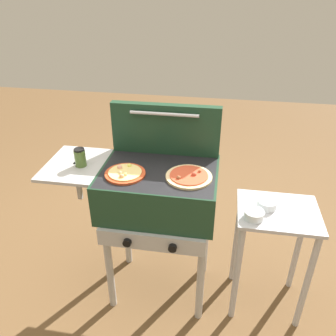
{
  "coord_description": "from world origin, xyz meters",
  "views": [
    {
      "loc": [
        0.32,
        -1.58,
        1.84
      ],
      "look_at": [
        0.05,
        0.0,
        0.92
      ],
      "focal_mm": 36.82,
      "sensor_mm": 36.0,
      "label": 1
    }
  ],
  "objects_px": {
    "pizza_pepperoni": "(189,176)",
    "topping_bowl_near": "(254,215)",
    "grill": "(157,193)",
    "prep_table": "(273,239)",
    "pizza_cheese": "(125,173)",
    "topping_bowl_far": "(267,204)",
    "sauce_jar": "(80,157)"
  },
  "relations": [
    {
      "from": "pizza_pepperoni",
      "to": "topping_bowl_near",
      "type": "relative_size",
      "value": 2.33
    },
    {
      "from": "grill",
      "to": "prep_table",
      "type": "distance_m",
      "value": 0.72
    },
    {
      "from": "grill",
      "to": "pizza_cheese",
      "type": "distance_m",
      "value": 0.23
    },
    {
      "from": "grill",
      "to": "topping_bowl_far",
      "type": "xyz_separation_m",
      "value": [
        0.61,
        0.02,
        -0.02
      ]
    },
    {
      "from": "pizza_pepperoni",
      "to": "prep_table",
      "type": "xyz_separation_m",
      "value": [
        0.49,
        0.05,
        -0.4
      ]
    },
    {
      "from": "grill",
      "to": "prep_table",
      "type": "xyz_separation_m",
      "value": [
        0.67,
        0.0,
        -0.24
      ]
    },
    {
      "from": "prep_table",
      "to": "topping_bowl_far",
      "type": "xyz_separation_m",
      "value": [
        -0.06,
        0.02,
        0.22
      ]
    },
    {
      "from": "pizza_cheese",
      "to": "prep_table",
      "type": "height_order",
      "value": "pizza_cheese"
    },
    {
      "from": "pizza_pepperoni",
      "to": "sauce_jar",
      "type": "distance_m",
      "value": 0.61
    },
    {
      "from": "sauce_jar",
      "to": "pizza_pepperoni",
      "type": "bearing_deg",
      "value": -2.82
    },
    {
      "from": "grill",
      "to": "pizza_pepperoni",
      "type": "height_order",
      "value": "pizza_pepperoni"
    },
    {
      "from": "prep_table",
      "to": "topping_bowl_near",
      "type": "xyz_separation_m",
      "value": [
        -0.14,
        -0.09,
        0.22
      ]
    },
    {
      "from": "grill",
      "to": "pizza_cheese",
      "type": "bearing_deg",
      "value": -155.89
    },
    {
      "from": "grill",
      "to": "topping_bowl_far",
      "type": "relative_size",
      "value": 9.07
    },
    {
      "from": "grill",
      "to": "pizza_cheese",
      "type": "xyz_separation_m",
      "value": [
        -0.16,
        -0.07,
        0.15
      ]
    },
    {
      "from": "grill",
      "to": "topping_bowl_near",
      "type": "distance_m",
      "value": 0.54
    },
    {
      "from": "sauce_jar",
      "to": "prep_table",
      "type": "relative_size",
      "value": 0.15
    },
    {
      "from": "prep_table",
      "to": "topping_bowl_near",
      "type": "bearing_deg",
      "value": -146.7
    },
    {
      "from": "grill",
      "to": "pizza_pepperoni",
      "type": "relative_size",
      "value": 3.92
    },
    {
      "from": "pizza_cheese",
      "to": "pizza_pepperoni",
      "type": "bearing_deg",
      "value": 4.31
    },
    {
      "from": "prep_table",
      "to": "grill",
      "type": "bearing_deg",
      "value": -179.63
    },
    {
      "from": "grill",
      "to": "topping_bowl_far",
      "type": "height_order",
      "value": "grill"
    },
    {
      "from": "sauce_jar",
      "to": "grill",
      "type": "bearing_deg",
      "value": 1.9
    },
    {
      "from": "pizza_pepperoni",
      "to": "topping_bowl_near",
      "type": "distance_m",
      "value": 0.4
    },
    {
      "from": "pizza_pepperoni",
      "to": "sauce_jar",
      "type": "bearing_deg",
      "value": 177.18
    },
    {
      "from": "grill",
      "to": "sauce_jar",
      "type": "height_order",
      "value": "sauce_jar"
    },
    {
      "from": "pizza_cheese",
      "to": "topping_bowl_far",
      "type": "relative_size",
      "value": 2.05
    },
    {
      "from": "sauce_jar",
      "to": "prep_table",
      "type": "xyz_separation_m",
      "value": [
        1.1,
        0.02,
        -0.44
      ]
    },
    {
      "from": "pizza_cheese",
      "to": "prep_table",
      "type": "relative_size",
      "value": 0.3
    },
    {
      "from": "sauce_jar",
      "to": "topping_bowl_far",
      "type": "height_order",
      "value": "sauce_jar"
    },
    {
      "from": "pizza_pepperoni",
      "to": "sauce_jar",
      "type": "xyz_separation_m",
      "value": [
        -0.61,
        0.03,
        0.04
      ]
    },
    {
      "from": "sauce_jar",
      "to": "topping_bowl_near",
      "type": "xyz_separation_m",
      "value": [
        0.96,
        -0.07,
        -0.22
      ]
    }
  ]
}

